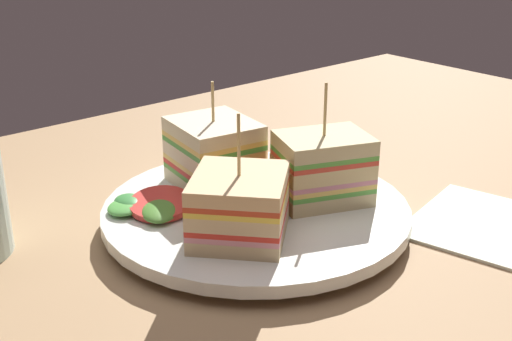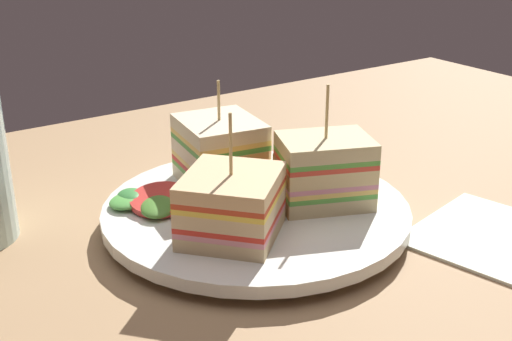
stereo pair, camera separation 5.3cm
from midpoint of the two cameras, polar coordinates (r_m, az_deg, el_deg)
ground_plane at (r=55.47cm, az=2.75°, el=-5.52°), size 119.34×70.54×1.80cm
plate at (r=54.59cm, az=2.79°, el=-3.67°), size 24.78×24.78×1.79cm
sandwich_wedge_0 at (r=57.14cm, az=-0.61°, el=1.46°), size 7.27×8.06×9.14cm
sandwich_wedge_1 at (r=48.55cm, az=1.06°, el=-3.02°), size 9.71×9.66×9.38cm
sandwich_wedge_2 at (r=54.12cm, az=8.58°, el=-0.10°), size 8.70×7.70×9.88cm
chip_pile at (r=53.50cm, az=1.78°, el=-2.21°), size 6.57×6.16×2.70cm
salad_garnish at (r=53.90cm, az=-6.35°, el=-2.64°), size 6.84×7.29×1.41cm
spoon at (r=68.46cm, az=4.90°, el=1.14°), size 4.66×15.41×1.00cm
napkin at (r=56.91cm, az=22.19°, el=-5.22°), size 14.42×13.74×0.50cm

